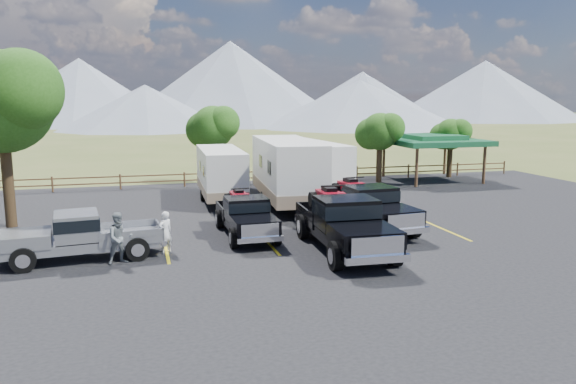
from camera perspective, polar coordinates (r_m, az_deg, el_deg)
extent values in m
plane|color=#445222|center=(20.17, 5.64, -7.12)|extent=(320.00, 320.00, 0.00)
cube|color=black|center=(22.89, 2.97, -5.01)|extent=(44.00, 34.00, 0.04)
cube|color=gold|center=(22.79, -12.39, -5.22)|extent=(0.12, 5.50, 0.01)
cube|color=gold|center=(23.30, -2.49, -4.68)|extent=(0.12, 5.50, 0.01)
cube|color=gold|center=(24.46, 6.71, -4.04)|extent=(0.12, 5.50, 0.01)
cube|color=gold|center=(26.18, 14.88, -3.39)|extent=(0.12, 5.50, 0.01)
cylinder|color=#2E2112|center=(27.83, -26.58, 1.26)|extent=(0.48, 0.48, 4.48)
sphere|color=#224F13|center=(27.60, -27.11, 8.18)|extent=(4.48, 4.48, 4.48)
sphere|color=#224F13|center=(26.64, -25.50, 9.32)|extent=(3.52, 3.52, 3.52)
cylinder|color=#2E2112|center=(38.73, 9.24, 2.99)|extent=(0.39, 0.39, 2.80)
sphere|color=#224F13|center=(38.55, 9.32, 6.09)|extent=(2.52, 2.52, 2.52)
sphere|color=#224F13|center=(38.36, 10.35, 6.45)|extent=(1.98, 1.98, 1.98)
sphere|color=#224F13|center=(38.72, 8.39, 5.86)|extent=(2.16, 2.16, 2.16)
cylinder|color=#2E2112|center=(42.42, 16.09, 3.11)|extent=(0.38, 0.38, 2.52)
sphere|color=#224F13|center=(42.26, 16.21, 5.66)|extent=(2.24, 2.24, 2.24)
sphere|color=#224F13|center=(42.16, 17.07, 5.94)|extent=(1.76, 1.76, 1.76)
sphere|color=#224F13|center=(42.34, 15.43, 5.48)|extent=(1.92, 1.92, 1.92)
cylinder|color=#2E2112|center=(37.60, -7.54, 3.05)|extent=(0.41, 0.41, 3.08)
sphere|color=#224F13|center=(37.41, -7.62, 6.56)|extent=(2.80, 2.80, 2.80)
sphere|color=#224F13|center=(36.99, -6.60, 7.01)|extent=(2.20, 2.20, 2.20)
sphere|color=#224F13|center=(37.79, -8.55, 6.27)|extent=(2.40, 2.40, 2.40)
cylinder|color=brown|center=(37.26, -22.82, 0.70)|extent=(0.12, 0.12, 1.00)
cylinder|color=brown|center=(36.93, -16.67, 0.98)|extent=(0.12, 0.12, 1.00)
cylinder|color=brown|center=(37.03, -10.47, 1.24)|extent=(0.12, 0.12, 1.00)
cylinder|color=brown|center=(37.56, -4.38, 1.49)|extent=(0.12, 0.12, 1.00)
cylinder|color=brown|center=(38.50, 1.48, 1.72)|extent=(0.12, 0.12, 1.00)
cylinder|color=brown|center=(39.82, 7.00, 1.91)|extent=(0.12, 0.12, 1.00)
cylinder|color=brown|center=(41.48, 12.13, 2.08)|extent=(0.12, 0.12, 1.00)
cylinder|color=brown|center=(43.45, 16.83, 2.21)|extent=(0.12, 0.12, 1.00)
cylinder|color=brown|center=(45.69, 21.10, 2.33)|extent=(0.12, 0.12, 1.00)
cube|color=brown|center=(37.99, -1.42, 1.53)|extent=(36.00, 0.06, 0.08)
cube|color=brown|center=(37.93, -1.42, 2.13)|extent=(36.00, 0.06, 0.08)
cylinder|color=brown|center=(37.18, 12.93, 2.44)|extent=(0.20, 0.20, 2.60)
cylinder|color=brown|center=(41.62, 9.70, 3.29)|extent=(0.20, 0.20, 2.60)
cylinder|color=brown|center=(39.77, 19.31, 2.59)|extent=(0.20, 0.20, 2.60)
cylinder|color=brown|center=(43.95, 15.64, 3.40)|extent=(0.20, 0.20, 2.60)
cube|color=#185632|center=(40.42, 14.49, 5.00)|extent=(6.20, 6.20, 0.35)
cube|color=#185632|center=(40.40, 14.50, 5.43)|extent=(3.50, 3.50, 0.35)
cone|color=slate|center=(130.51, -20.32, 9.57)|extent=(44.00, 44.00, 14.00)
cone|color=slate|center=(127.80, -5.83, 11.02)|extent=(52.00, 52.00, 18.00)
cone|color=slate|center=(143.00, 7.54, 9.63)|extent=(40.00, 40.00, 12.00)
cone|color=slate|center=(154.76, 19.31, 9.73)|extent=(50.00, 50.00, 15.00)
cone|color=slate|center=(105.07, -14.26, 8.36)|extent=(32.00, 32.00, 8.00)
cone|color=slate|center=(110.32, 7.27, 8.88)|extent=(40.00, 40.00, 9.00)
cube|color=black|center=(23.54, -4.29, -3.14)|extent=(1.71, 5.14, 0.32)
cube|color=black|center=(21.82, -3.39, -3.25)|extent=(1.74, 1.64, 0.45)
cube|color=black|center=(23.30, -4.25, -1.64)|extent=(1.70, 1.42, 0.90)
cube|color=black|center=(23.28, -4.26, -1.32)|extent=(1.74, 1.47, 0.40)
cube|color=black|center=(25.04, -5.03, -1.79)|extent=(1.75, 2.17, 0.49)
cube|color=silver|center=(20.96, -2.85, -3.91)|extent=(1.44, 0.09, 0.49)
cube|color=silver|center=(20.99, -2.81, -4.85)|extent=(1.76, 0.18, 0.20)
cube|color=silver|center=(26.14, -5.47, -1.99)|extent=(1.76, 0.16, 0.20)
cylinder|color=black|center=(21.72, -5.53, -4.68)|extent=(0.28, 0.81, 0.81)
cylinder|color=black|center=(22.07, -1.20, -4.41)|extent=(0.28, 0.81, 0.81)
cylinder|color=black|center=(25.14, -6.98, -2.74)|extent=(0.28, 0.81, 0.81)
cylinder|color=black|center=(25.45, -3.22, -2.53)|extent=(0.28, 0.81, 0.81)
cube|color=maroon|center=(24.93, -5.05, -0.43)|extent=(0.64, 1.17, 0.31)
cube|color=black|center=(24.89, -5.06, 0.08)|extent=(0.37, 0.68, 0.16)
cube|color=maroon|center=(24.43, -4.84, -0.42)|extent=(0.72, 0.32, 0.20)
cylinder|color=black|center=(24.47, -4.89, 0.35)|extent=(0.81, 0.06, 0.05)
cylinder|color=black|center=(24.41, -5.76, -1.08)|extent=(0.24, 0.51, 0.50)
cylinder|color=black|center=(24.56, -3.91, -0.99)|extent=(0.24, 0.51, 0.50)
cylinder|color=black|center=(25.37, -6.15, -0.68)|extent=(0.24, 0.51, 0.50)
cylinder|color=black|center=(25.51, -4.36, -0.60)|extent=(0.24, 0.51, 0.50)
cube|color=black|center=(21.28, 5.76, -4.16)|extent=(2.31, 6.45, 0.40)
cube|color=black|center=(19.22, 7.83, -4.43)|extent=(2.22, 2.10, 0.56)
cube|color=black|center=(20.98, 5.92, -2.11)|extent=(2.17, 1.83, 1.12)
cube|color=black|center=(20.94, 5.92, -1.66)|extent=(2.22, 1.89, 0.50)
cube|color=black|center=(23.08, 4.18, -2.26)|extent=(2.25, 2.77, 0.62)
cube|color=silver|center=(18.20, 9.09, -5.44)|extent=(1.79, 0.16, 0.62)
cube|color=silver|center=(18.26, 9.14, -6.78)|extent=(2.20, 0.29, 0.25)
cube|color=silver|center=(24.41, 3.25, -2.49)|extent=(2.20, 0.27, 0.25)
cylinder|color=black|center=(18.98, 4.87, -6.48)|extent=(0.37, 1.02, 1.01)
cylinder|color=black|center=(19.70, 10.73, -6.01)|extent=(0.37, 1.02, 1.01)
cylinder|color=black|center=(23.10, 1.52, -3.52)|extent=(0.37, 1.02, 1.01)
cylinder|color=black|center=(23.69, 6.46, -3.24)|extent=(0.37, 1.02, 1.01)
cube|color=maroon|center=(22.93, 4.20, -0.42)|extent=(0.84, 1.48, 0.39)
cube|color=black|center=(22.89, 4.21, 0.27)|extent=(0.48, 0.86, 0.20)
cube|color=maroon|center=(22.33, 4.67, -0.40)|extent=(0.91, 0.43, 0.25)
cylinder|color=black|center=(22.38, 4.60, 0.63)|extent=(1.01, 0.11, 0.07)
cylinder|color=black|center=(22.25, 3.42, -1.31)|extent=(0.32, 0.64, 0.63)
cylinder|color=black|center=(22.55, 5.88, -1.19)|extent=(0.32, 0.64, 0.63)
cylinder|color=black|center=(23.41, 2.58, -0.75)|extent=(0.32, 0.64, 0.63)
cylinder|color=black|center=(23.70, 4.93, -0.65)|extent=(0.32, 0.64, 0.63)
cube|color=black|center=(24.98, 8.20, -2.26)|extent=(2.41, 6.07, 0.37)
cube|color=black|center=(23.20, 10.54, -2.27)|extent=(2.15, 2.03, 0.52)
cube|color=black|center=(24.73, 8.37, -0.61)|extent=(2.09, 1.78, 1.04)
cube|color=black|center=(24.71, 8.38, -0.26)|extent=(2.13, 1.85, 0.47)
cube|color=black|center=(26.56, 6.31, -0.88)|extent=(2.20, 2.66, 0.57)
cube|color=silver|center=(22.33, 11.92, -2.91)|extent=(1.66, 0.22, 0.57)
cube|color=silver|center=(22.37, 11.97, -3.93)|extent=(2.05, 0.36, 0.23)
cube|color=silver|center=(27.72, 5.16, -1.15)|extent=(2.04, 0.34, 0.23)
cylinder|color=black|center=(22.80, 8.46, -3.89)|extent=(0.39, 0.96, 0.94)
cylinder|color=black|center=(23.78, 12.61, -3.46)|extent=(0.39, 0.96, 0.94)
cylinder|color=black|center=(26.40, 4.21, -1.95)|extent=(0.39, 0.96, 0.94)
cylinder|color=black|center=(27.25, 7.96, -1.66)|extent=(0.39, 0.96, 0.94)
cube|color=maroon|center=(26.44, 6.34, 0.62)|extent=(0.84, 1.41, 0.36)
cube|color=black|center=(26.40, 6.35, 1.17)|extent=(0.48, 0.81, 0.19)
cube|color=maroon|center=(25.92, 6.90, 0.66)|extent=(0.86, 0.43, 0.23)
cylinder|color=black|center=(25.96, 6.81, 1.48)|extent=(0.94, 0.14, 0.06)
cylinder|color=black|center=(25.76, 5.96, -0.08)|extent=(0.32, 0.60, 0.58)
cylinder|color=black|center=(26.18, 7.80, 0.04)|extent=(0.32, 0.60, 0.58)
cylinder|color=black|center=(26.78, 4.89, 0.31)|extent=(0.32, 0.60, 0.58)
cylinder|color=black|center=(27.18, 6.68, 0.41)|extent=(0.32, 0.60, 0.58)
cube|color=silver|center=(31.41, -6.85, 2.15)|extent=(2.39, 6.81, 2.43)
cube|color=gray|center=(31.55, -6.81, 0.45)|extent=(2.41, 6.84, 0.54)
cube|color=black|center=(29.62, -8.59, 2.13)|extent=(0.05, 0.81, 0.54)
cube|color=black|center=(29.87, -4.42, 2.28)|extent=(0.05, 0.81, 0.54)
cylinder|color=black|center=(31.80, -8.67, -0.34)|extent=(0.25, 0.64, 0.63)
cylinder|color=black|center=(32.01, -5.05, -0.20)|extent=(0.25, 0.64, 0.63)
cube|color=black|center=(27.52, -5.82, -1.54)|extent=(0.16, 1.62, 0.09)
cube|color=silver|center=(29.77, -0.07, 2.50)|extent=(3.14, 8.29, 2.93)
cube|color=gray|center=(29.94, -0.07, 0.33)|extent=(3.17, 8.33, 0.65)
cube|color=black|center=(27.52, -1.93, 2.52)|extent=(0.09, 0.98, 0.65)
cube|color=black|center=(28.06, 3.38, 2.65)|extent=(0.09, 0.98, 0.65)
cylinder|color=black|center=(30.13, -2.47, -0.66)|extent=(0.32, 0.78, 0.76)
cylinder|color=black|center=(30.60, 2.06, -0.50)|extent=(0.32, 0.78, 0.76)
cube|color=black|center=(25.16, 2.17, -2.34)|extent=(0.26, 1.96, 0.11)
cube|color=silver|center=(32.76, 2.14, 2.80)|extent=(3.08, 7.56, 2.65)
cube|color=gray|center=(32.90, 2.13, 1.02)|extent=(3.10, 7.60, 0.59)
cube|color=black|center=(30.59, 1.44, 2.82)|extent=(0.11, 0.88, 0.59)
cube|color=black|center=(31.56, 5.44, 2.99)|extent=(0.11, 0.88, 0.59)
cylinder|color=black|center=(32.84, 0.14, 0.14)|extent=(0.31, 0.71, 0.69)
cylinder|color=black|center=(33.68, 3.66, 0.36)|extent=(0.31, 0.71, 0.69)
cube|color=black|center=(28.87, 5.66, -0.93)|extent=(0.29, 1.77, 0.10)
cube|color=gray|center=(21.41, -20.28, -4.95)|extent=(5.48, 2.31, 0.34)
cube|color=gray|center=(21.38, -25.14, -4.34)|extent=(1.87, 1.97, 0.47)
cube|color=gray|center=(21.26, -20.69, -3.22)|extent=(1.64, 1.91, 0.93)
cube|color=black|center=(21.23, -20.71, -2.85)|extent=(1.70, 1.95, 0.42)
cube|color=gray|center=(21.44, -15.82, -3.99)|extent=(2.43, 2.03, 0.51)
cube|color=silver|center=(21.65, -12.83, -4.59)|extent=(0.36, 1.83, 0.21)
cylinder|color=black|center=(22.36, -25.07, -5.11)|extent=(0.87, 0.37, 0.84)
cylinder|color=black|center=(20.66, -25.33, -6.29)|extent=(0.87, 0.37, 0.84)
cylinder|color=black|center=(22.40, -15.58, -4.51)|extent=(0.87, 0.37, 0.84)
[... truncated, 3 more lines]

